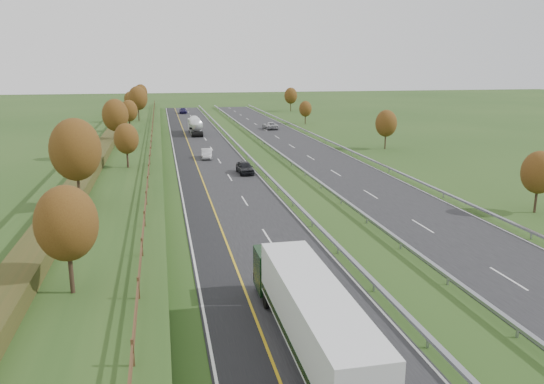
{
  "coord_description": "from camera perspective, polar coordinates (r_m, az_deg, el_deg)",
  "views": [
    {
      "loc": [
        -6.94,
        -18.02,
        13.94
      ],
      "look_at": [
        3.03,
        29.54,
        2.2
      ],
      "focal_mm": 35.0,
      "sensor_mm": 36.0,
      "label": 1
    }
  ],
  "objects": [
    {
      "name": "ground",
      "position": [
        75.82,
        -0.27,
        2.99
      ],
      "size": [
        400.0,
        400.0,
        0.0
      ],
      "primitive_type": "plane",
      "color": "#274518",
      "rests_on": "ground"
    },
    {
      "name": "near_carriageway",
      "position": [
        79.55,
        -6.66,
        3.41
      ],
      "size": [
        10.5,
        200.0,
        0.04
      ],
      "primitive_type": "cube",
      "color": "black",
      "rests_on": "ground"
    },
    {
      "name": "far_carriageway",
      "position": [
        82.64,
        4.82,
        3.84
      ],
      "size": [
        10.5,
        200.0,
        0.04
      ],
      "primitive_type": "cube",
      "color": "black",
      "rests_on": "ground"
    },
    {
      "name": "hard_shoulder",
      "position": [
        79.31,
        -9.37,
        3.29
      ],
      "size": [
        3.0,
        200.0,
        0.04
      ],
      "primitive_type": "cube",
      "color": "black",
      "rests_on": "ground"
    },
    {
      "name": "lane_markings",
      "position": [
        80.24,
        -2.09,
        3.61
      ],
      "size": [
        26.75,
        200.0,
        0.01
      ],
      "color": "silver",
      "rests_on": "near_carriageway"
    },
    {
      "name": "embankment_left",
      "position": [
        79.32,
        -16.09,
        3.66
      ],
      "size": [
        12.0,
        200.0,
        2.0
      ],
      "primitive_type": "cube",
      "color": "#274518",
      "rests_on": "ground"
    },
    {
      "name": "hedge_left",
      "position": [
        79.26,
        -17.61,
        4.68
      ],
      "size": [
        2.2,
        180.0,
        1.1
      ],
      "primitive_type": "cube",
      "color": "#333817",
      "rests_on": "embankment_left"
    },
    {
      "name": "fence_left",
      "position": [
        78.43,
        -12.91,
        5.02
      ],
      "size": [
        0.12,
        189.06,
        1.2
      ],
      "color": "#422B19",
      "rests_on": "embankment_left"
    },
    {
      "name": "median_barrier_near",
      "position": [
        80.15,
        -2.61,
        4.0
      ],
      "size": [
        0.32,
        200.0,
        0.71
      ],
      "color": "gray",
      "rests_on": "ground"
    },
    {
      "name": "median_barrier_far",
      "position": [
        81.11,
        0.96,
        4.12
      ],
      "size": [
        0.32,
        200.0,
        0.71
      ],
      "color": "gray",
      "rests_on": "ground"
    },
    {
      "name": "outer_barrier_far",
      "position": [
        84.38,
        8.62,
        4.34
      ],
      "size": [
        0.32,
        200.0,
        0.71
      ],
      "color": "gray",
      "rests_on": "ground"
    },
    {
      "name": "trees_left",
      "position": [
        75.25,
        -16.26,
        7.27
      ],
      "size": [
        6.64,
        164.3,
        7.66
      ],
      "color": "#2D2116",
      "rests_on": "embankment_left"
    },
    {
      "name": "trees_far",
      "position": [
        113.76,
        7.12,
        8.59
      ],
      "size": [
        8.45,
        118.6,
        7.12
      ],
      "color": "#2D2116",
      "rests_on": "ground"
    },
    {
      "name": "box_lorry",
      "position": [
        26.12,
        3.95,
        -12.84
      ],
      "size": [
        2.58,
        16.28,
        4.06
      ],
      "color": "black",
      "rests_on": "near_carriageway"
    },
    {
      "name": "road_tanker",
      "position": [
        110.1,
        -8.24,
        7.15
      ],
      "size": [
        2.4,
        11.22,
        3.46
      ],
      "color": "silver",
      "rests_on": "near_carriageway"
    },
    {
      "name": "car_dark_near",
      "position": [
        69.27,
        -2.94,
        2.66
      ],
      "size": [
        2.03,
        4.73,
        1.59
      ],
      "primitive_type": "imported",
      "rotation": [
        0.0,
        0.0,
        0.03
      ],
      "color": "black",
      "rests_on": "near_carriageway"
    },
    {
      "name": "car_silver_mid",
      "position": [
        81.04,
        -7.06,
        4.12
      ],
      "size": [
        1.76,
        4.47,
        1.45
      ],
      "primitive_type": "imported",
      "rotation": [
        0.0,
        0.0,
        -0.05
      ],
      "color": "#A6A7AB",
      "rests_on": "near_carriageway"
    },
    {
      "name": "car_small_far",
      "position": [
        157.77,
        -9.54,
        8.62
      ],
      "size": [
        2.14,
        5.22,
        1.51
      ],
      "primitive_type": "imported",
      "rotation": [
        0.0,
        0.0,
        -0.0
      ],
      "color": "#17123A",
      "rests_on": "near_carriageway"
    },
    {
      "name": "car_oncoming",
      "position": [
        117.4,
        -0.21,
        7.16
      ],
      "size": [
        2.8,
        5.65,
        1.54
      ],
      "primitive_type": "imported",
      "rotation": [
        0.0,
        0.0,
        3.19
      ],
      "color": "#ACACB1",
      "rests_on": "far_carriageway"
    }
  ]
}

